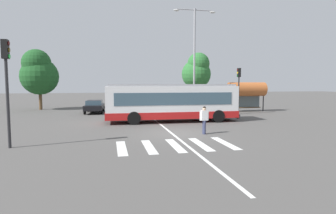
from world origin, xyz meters
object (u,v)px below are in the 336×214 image
object	(u,v)px
parked_car_white	(147,105)
parked_car_charcoal	(121,105)
parked_car_red	(171,105)
background_tree_left	(39,73)
traffic_light_far_corner	(239,83)
city_transit_bus	(172,102)
parked_car_black	(94,106)
parked_car_champagne	(195,104)
pedestrian_crossing_street	(204,118)
twin_arm_street_lamp	(194,51)
background_tree_right	(197,71)
traffic_light_near_corner	(7,77)
bus_stop_shelter	(247,90)

from	to	relation	value
parked_car_white	parked_car_charcoal	bearing A→B (deg)	173.70
parked_car_red	background_tree_left	bearing A→B (deg)	159.72
parked_car_charcoal	traffic_light_far_corner	world-z (taller)	traffic_light_far_corner
city_transit_bus	background_tree_left	bearing A→B (deg)	134.50
parked_car_black	parked_car_champagne	size ratio (longest dim) A/B	0.98
pedestrian_crossing_street	parked_car_red	size ratio (longest dim) A/B	0.37
city_transit_bus	traffic_light_far_corner	world-z (taller)	traffic_light_far_corner
parked_car_black	parked_car_red	size ratio (longest dim) A/B	0.98
city_transit_bus	parked_car_champagne	distance (m)	9.11
twin_arm_street_lamp	city_transit_bus	bearing A→B (deg)	-125.32
city_transit_bus	parked_car_white	distance (m)	8.40
background_tree_left	parked_car_champagne	bearing A→B (deg)	-17.14
parked_car_charcoal	background_tree_right	world-z (taller)	background_tree_right
traffic_light_far_corner	twin_arm_street_lamp	world-z (taller)	twin_arm_street_lamp
parked_car_champagne	background_tree_right	world-z (taller)	background_tree_right
parked_car_charcoal	parked_car_champagne	size ratio (longest dim) A/B	0.98
parked_car_champagne	pedestrian_crossing_street	bearing A→B (deg)	-105.19
parked_car_charcoal	traffic_light_near_corner	bearing A→B (deg)	-110.59
parked_car_black	background_tree_left	xyz separation A→B (m)	(-6.54, 4.96, 3.63)
parked_car_black	parked_car_charcoal	xyz separation A→B (m)	(2.85, 0.26, 0.00)
parked_car_black	background_tree_right	xyz separation A→B (m)	(13.18, 5.57, 4.01)
parked_car_white	parked_car_red	xyz separation A→B (m)	(2.60, -0.44, 0.00)
parked_car_red	traffic_light_far_corner	distance (m)	7.66
bus_stop_shelter	background_tree_right	size ratio (longest dim) A/B	0.59
parked_car_white	background_tree_left	distance (m)	13.64
traffic_light_near_corner	background_tree_left	size ratio (longest dim) A/B	0.73
parked_car_charcoal	bus_stop_shelter	world-z (taller)	bus_stop_shelter
city_transit_bus	parked_car_red	distance (m)	8.08
pedestrian_crossing_street	bus_stop_shelter	size ratio (longest dim) A/B	0.40
traffic_light_far_corner	bus_stop_shelter	distance (m)	3.05
background_tree_right	background_tree_left	bearing A→B (deg)	-178.23
parked_car_white	parked_car_champagne	xyz separation A→B (m)	(5.38, -0.40, 0.00)
bus_stop_shelter	background_tree_right	bearing A→B (deg)	113.40
twin_arm_street_lamp	parked_car_white	bearing A→B (deg)	140.72
parked_car_white	parked_car_champagne	bearing A→B (deg)	-4.23
background_tree_left	city_transit_bus	bearing A→B (deg)	-45.50
parked_car_charcoal	parked_car_red	bearing A→B (deg)	-7.92
parked_car_white	traffic_light_far_corner	xyz separation A→B (m)	(8.84, -4.18, 2.37)
parked_car_white	bus_stop_shelter	size ratio (longest dim) A/B	1.07
pedestrian_crossing_street	bus_stop_shelter	bearing A→B (deg)	52.80
city_transit_bus	parked_car_charcoal	world-z (taller)	city_transit_bus
parked_car_white	bus_stop_shelter	world-z (taller)	bus_stop_shelter
parked_car_black	traffic_light_far_corner	bearing A→B (deg)	-16.31
traffic_light_near_corner	traffic_light_far_corner	distance (m)	21.09
bus_stop_shelter	background_tree_right	xyz separation A→B (m)	(-3.30, 7.64, 2.36)
pedestrian_crossing_street	parked_car_black	bearing A→B (deg)	116.97
parked_car_black	parked_car_champagne	world-z (taller)	same
parked_car_white	traffic_light_near_corner	xyz separation A→B (m)	(-8.79, -15.74, 2.67)
parked_car_black	background_tree_left	size ratio (longest dim) A/B	0.64
parked_car_white	traffic_light_far_corner	size ratio (longest dim) A/B	0.98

